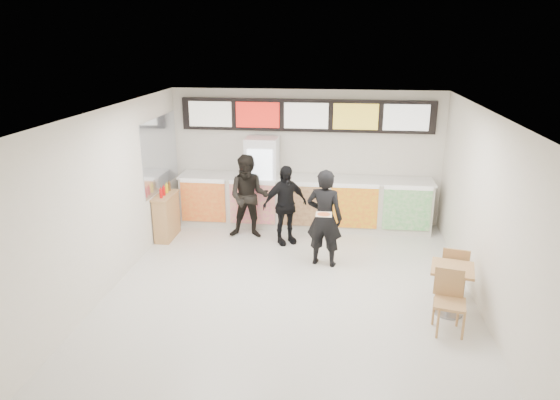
% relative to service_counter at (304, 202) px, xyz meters
% --- Properties ---
extents(floor, '(7.00, 7.00, 0.00)m').
position_rel_service_counter_xyz_m(floor, '(-0.00, -3.09, -0.57)').
color(floor, beige).
rests_on(floor, ground).
extents(ceiling, '(7.00, 7.00, 0.00)m').
position_rel_service_counter_xyz_m(ceiling, '(-0.00, -3.09, 2.43)').
color(ceiling, white).
rests_on(ceiling, wall_back).
extents(wall_back, '(6.00, 0.00, 6.00)m').
position_rel_service_counter_xyz_m(wall_back, '(-0.00, 0.41, 0.93)').
color(wall_back, silver).
rests_on(wall_back, floor).
extents(wall_left, '(0.00, 7.00, 7.00)m').
position_rel_service_counter_xyz_m(wall_left, '(-3.00, -3.09, 0.93)').
color(wall_left, silver).
rests_on(wall_left, floor).
extents(wall_right, '(0.00, 7.00, 7.00)m').
position_rel_service_counter_xyz_m(wall_right, '(3.00, -3.09, 0.93)').
color(wall_right, silver).
rests_on(wall_right, floor).
extents(service_counter, '(5.56, 0.77, 1.14)m').
position_rel_service_counter_xyz_m(service_counter, '(0.00, 0.00, 0.00)').
color(service_counter, silver).
rests_on(service_counter, floor).
extents(menu_board, '(5.50, 0.14, 0.70)m').
position_rel_service_counter_xyz_m(menu_board, '(0.00, 0.32, 1.88)').
color(menu_board, black).
rests_on(menu_board, wall_back).
extents(drinks_fridge, '(0.70, 0.67, 2.00)m').
position_rel_service_counter_xyz_m(drinks_fridge, '(-0.93, 0.02, 0.43)').
color(drinks_fridge, white).
rests_on(drinks_fridge, floor).
extents(mirror_panel, '(0.01, 2.00, 1.50)m').
position_rel_service_counter_xyz_m(mirror_panel, '(-2.99, -0.64, 1.18)').
color(mirror_panel, '#B2B7BF').
rests_on(mirror_panel, wall_left).
extents(customer_main, '(0.75, 0.57, 1.84)m').
position_rel_service_counter_xyz_m(customer_main, '(0.52, -1.93, 0.35)').
color(customer_main, black).
rests_on(customer_main, floor).
extents(customer_left, '(0.89, 0.70, 1.78)m').
position_rel_service_counter_xyz_m(customer_left, '(-1.10, -0.76, 0.32)').
color(customer_left, black).
rests_on(customer_left, floor).
extents(customer_mid, '(1.03, 0.85, 1.65)m').
position_rel_service_counter_xyz_m(customer_mid, '(-0.31, -1.00, 0.25)').
color(customer_mid, black).
rests_on(customer_mid, floor).
extents(pizza_slice, '(0.36, 0.36, 0.02)m').
position_rel_service_counter_xyz_m(pizza_slice, '(0.52, -2.38, 0.58)').
color(pizza_slice, beige).
rests_on(pizza_slice, customer_main).
extents(cafe_table, '(0.75, 1.62, 0.91)m').
position_rel_service_counter_xyz_m(cafe_table, '(2.50, -3.45, -0.04)').
color(cafe_table, tan).
rests_on(cafe_table, floor).
extents(condiment_ledge, '(0.35, 0.85, 1.14)m').
position_rel_service_counter_xyz_m(condiment_ledge, '(-2.82, -1.01, -0.09)').
color(condiment_ledge, tan).
rests_on(condiment_ledge, floor).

